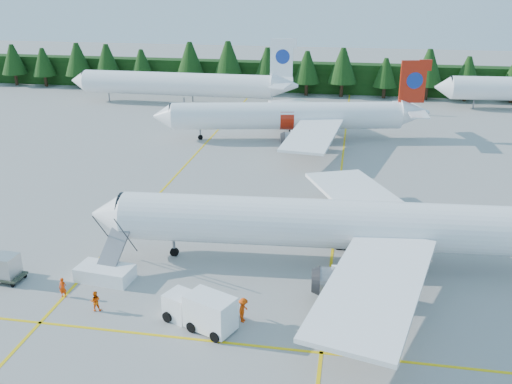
% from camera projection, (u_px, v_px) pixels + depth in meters
% --- Properties ---
extents(ground, '(320.00, 320.00, 0.00)m').
position_uv_depth(ground, '(248.00, 297.00, 43.87)').
color(ground, '#A2A29C').
rests_on(ground, ground).
extents(taxi_stripe_a, '(0.25, 120.00, 0.01)m').
position_uv_depth(taxi_stripe_a, '(160.00, 193.00, 64.50)').
color(taxi_stripe_a, yellow).
rests_on(taxi_stripe_a, ground).
extents(taxi_stripe_b, '(0.25, 120.00, 0.01)m').
position_uv_depth(taxi_stripe_b, '(337.00, 205.00, 61.28)').
color(taxi_stripe_b, yellow).
rests_on(taxi_stripe_b, ground).
extents(taxi_stripe_cross, '(80.00, 0.25, 0.01)m').
position_uv_depth(taxi_stripe_cross, '(232.00, 343.00, 38.35)').
color(taxi_stripe_cross, yellow).
rests_on(taxi_stripe_cross, ground).
extents(treeline_hedge, '(220.00, 4.00, 6.00)m').
position_uv_depth(treeline_hedge, '(321.00, 78.00, 118.16)').
color(treeline_hedge, black).
rests_on(treeline_hedge, ground).
extents(airliner_navy, '(41.45, 34.02, 12.05)m').
position_uv_depth(airliner_navy, '(320.00, 224.00, 47.74)').
color(airliner_navy, white).
rests_on(airliner_navy, ground).
extents(airliner_red, '(39.54, 32.23, 11.60)m').
position_uv_depth(airliner_red, '(282.00, 116.00, 84.26)').
color(airliner_red, white).
rests_on(airliner_red, ground).
extents(airliner_far_left, '(42.97, 4.70, 12.50)m').
position_uv_depth(airliner_far_left, '(171.00, 83.00, 106.94)').
color(airliner_far_left, white).
rests_on(airliner_far_left, ground).
extents(airstairs, '(4.73, 6.42, 4.04)m').
position_uv_depth(airstairs, '(107.00, 268.00, 46.33)').
color(airstairs, white).
rests_on(airstairs, ground).
extents(service_truck, '(5.73, 3.95, 2.60)m').
position_uv_depth(service_truck, '(199.00, 309.00, 39.91)').
color(service_truck, silver).
rests_on(service_truck, ground).
extents(crew_a, '(0.61, 0.42, 1.60)m').
position_uv_depth(crew_a, '(63.00, 288.00, 43.58)').
color(crew_a, '#F23A05').
rests_on(crew_a, ground).
extents(crew_b, '(0.91, 0.79, 1.59)m').
position_uv_depth(crew_b, '(95.00, 301.00, 41.83)').
color(crew_b, '#F45405').
rests_on(crew_b, ground).
extents(crew_c, '(0.66, 0.86, 1.87)m').
position_uv_depth(crew_c, '(243.00, 310.00, 40.46)').
color(crew_c, '#E43E04').
rests_on(crew_c, ground).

